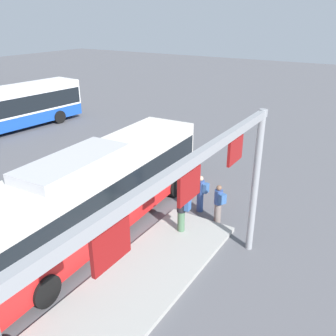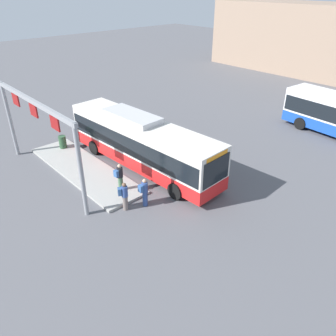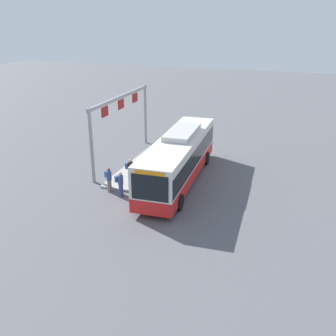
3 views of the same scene
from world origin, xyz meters
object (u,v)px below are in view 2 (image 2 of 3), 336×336
object	(u,v)px
bus_main	(142,141)
person_waiting_near	(120,177)
person_boarding	(144,192)
trash_bin	(63,142)
person_waiting_mid	(124,196)

from	to	relation	value
bus_main	person_waiting_near	world-z (taller)	bus_main
bus_main	person_boarding	world-z (taller)	bus_main
bus_main	trash_bin	xyz separation A→B (m)	(-5.85, -2.71, -1.20)
bus_main	person_waiting_near	size ratio (longest dim) A/B	7.24
person_boarding	trash_bin	world-z (taller)	person_boarding
trash_bin	person_waiting_near	bearing A→B (deg)	-1.56
person_waiting_near	trash_bin	bearing A→B (deg)	84.05
person_waiting_near	person_waiting_mid	xyz separation A→B (m)	(1.56, -0.82, -0.16)
person_waiting_mid	trash_bin	size ratio (longest dim) A/B	1.86
person_waiting_mid	bus_main	bearing A→B (deg)	70.43
person_boarding	person_waiting_mid	xyz separation A→B (m)	(-0.42, -1.02, 0.00)
person_boarding	person_waiting_mid	world-z (taller)	same
trash_bin	bus_main	bearing A→B (deg)	24.83
person_waiting_near	trash_bin	xyz separation A→B (m)	(-7.46, 0.20, -0.44)
person_boarding	bus_main	bearing A→B (deg)	56.31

